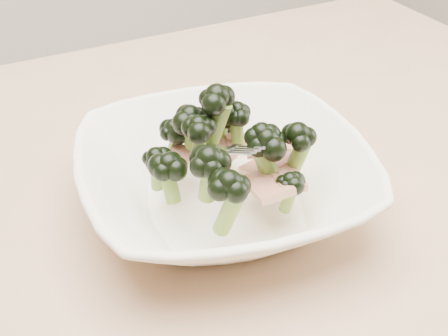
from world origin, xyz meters
The scene contains 2 objects.
dining_table centered at (0.00, 0.00, 0.65)m, with size 1.20×0.80×0.75m.
broccoli_dish centered at (0.03, -0.06, 0.79)m, with size 0.34×0.34×0.13m.
Camera 1 is at (-0.20, -0.51, 1.15)m, focal length 50.00 mm.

